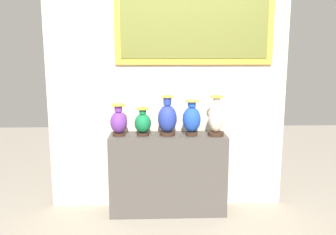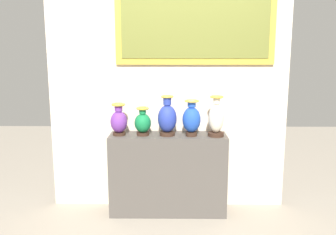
{
  "view_description": "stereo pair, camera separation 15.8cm",
  "coord_description": "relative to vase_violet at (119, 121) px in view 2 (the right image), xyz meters",
  "views": [
    {
      "loc": [
        -0.12,
        -3.5,
        1.65
      ],
      "look_at": [
        0.0,
        0.0,
        0.99
      ],
      "focal_mm": 38.62,
      "sensor_mm": 36.0,
      "label": 1
    },
    {
      "loc": [
        0.04,
        -3.5,
        1.65
      ],
      "look_at": [
        0.0,
        0.0,
        0.99
      ],
      "focal_mm": 38.62,
      "sensor_mm": 36.0,
      "label": 2
    }
  ],
  "objects": [
    {
      "name": "vase_emerald",
      "position": [
        0.24,
        -0.0,
        -0.02
      ],
      "size": [
        0.16,
        0.16,
        0.28
      ],
      "color": "#382319",
      "rests_on": "display_shelf"
    },
    {
      "name": "ground_plane",
      "position": [
        0.48,
        0.02,
        -0.96
      ],
      "size": [
        8.45,
        8.45,
        0.0
      ],
      "primitive_type": "plane",
      "color": "gray"
    },
    {
      "name": "vase_ivory",
      "position": [
        0.95,
        -0.03,
        0.03
      ],
      "size": [
        0.16,
        0.16,
        0.4
      ],
      "color": "#382319",
      "rests_on": "display_shelf"
    },
    {
      "name": "display_shelf",
      "position": [
        0.48,
        0.02,
        -0.55
      ],
      "size": [
        1.17,
        0.34,
        0.82
      ],
      "primitive_type": "cube",
      "color": "#4C4742",
      "rests_on": "ground_plane"
    },
    {
      "name": "back_wall",
      "position": [
        0.5,
        0.25,
        0.65
      ],
      "size": [
        2.45,
        0.14,
        3.19
      ],
      "color": "beige",
      "rests_on": "ground_plane"
    },
    {
      "name": "vase_sapphire",
      "position": [
        0.71,
        -0.02,
        0.02
      ],
      "size": [
        0.18,
        0.18,
        0.35
      ],
      "color": "#382319",
      "rests_on": "display_shelf"
    },
    {
      "name": "vase_cobalt",
      "position": [
        0.48,
        -0.0,
        0.03
      ],
      "size": [
        0.19,
        0.19,
        0.4
      ],
      "color": "#382319",
      "rests_on": "display_shelf"
    },
    {
      "name": "vase_violet",
      "position": [
        0.0,
        0.0,
        0.0
      ],
      "size": [
        0.17,
        0.17,
        0.32
      ],
      "color": "#382319",
      "rests_on": "display_shelf"
    }
  ]
}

